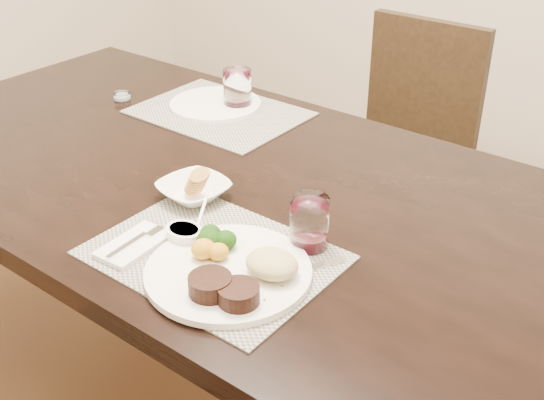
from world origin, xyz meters
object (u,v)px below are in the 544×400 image
Objects in this scene: steak_knife at (283,289)px; far_plate at (215,104)px; chair_far at (405,140)px; cracker_bowl at (194,189)px; dinner_plate at (233,271)px; wine_glass_near at (309,225)px.

steak_knife is 0.88× the size of far_plate.
cracker_bowl is (0.01, -1.06, 0.27)m from chair_far.
steak_knife is 1.38× the size of cracker_bowl.
dinner_plate is 2.95× the size of wine_glass_near.
dinner_plate is at bearing -104.64° from wine_glass_near.
chair_far reaches higher than steak_knife.
cracker_bowl is 0.64× the size of far_plate.
chair_far is 1.29m from dinner_plate.
cracker_bowl is at bearing -89.21° from chair_far.
chair_far is at bearing 90.79° from cracker_bowl.
cracker_bowl reaches higher than steak_knife.
wine_glass_near is at bearing -0.00° from cracker_bowl.
dinner_plate is (0.28, -1.23, 0.27)m from chair_far.
cracker_bowl is 0.31m from wine_glass_near.
far_plate is (-0.63, 0.43, -0.04)m from wine_glass_near.
chair_far is 3.88× the size of steak_knife.
chair_far is at bearing 63.91° from far_plate.
chair_far reaches higher than far_plate.
dinner_plate is 0.10m from steak_knife.
far_plate is at bearing 145.92° from wine_glass_near.
steak_knife and far_plate have the same top height.
steak_knife is 0.39m from cracker_bowl.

